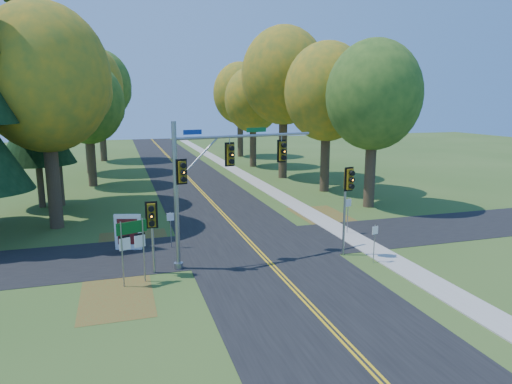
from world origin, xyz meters
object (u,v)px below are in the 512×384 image
object	(u,v)px
route_sign_cluster	(132,239)
info_kiosk	(128,232)
traffic_mast	(213,173)
east_signal_pole	(348,189)

from	to	relation	value
route_sign_cluster	info_kiosk	xyz separation A→B (m)	(-0.11, 5.14, -1.11)
traffic_mast	info_kiosk	distance (m)	6.51
traffic_mast	route_sign_cluster	xyz separation A→B (m)	(-4.08, -1.74, -2.54)
east_signal_pole	route_sign_cluster	world-z (taller)	east_signal_pole
traffic_mast	east_signal_pole	bearing A→B (deg)	-22.06
traffic_mast	info_kiosk	size ratio (longest dim) A/B	3.87
info_kiosk	route_sign_cluster	bearing A→B (deg)	-72.61
info_kiosk	traffic_mast	bearing A→B (deg)	-22.80
traffic_mast	info_kiosk	xyz separation A→B (m)	(-4.19, 3.39, -3.65)
east_signal_pole	info_kiosk	bearing A→B (deg)	145.94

